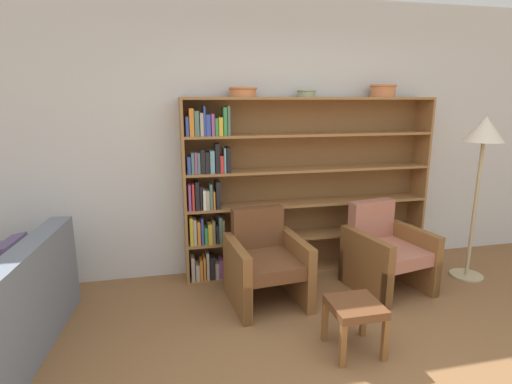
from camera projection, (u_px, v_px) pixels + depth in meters
name	position (u px, v px, depth m)	size (l,w,h in m)	color
wall_back	(279.00, 140.00, 4.12)	(12.00, 0.06, 2.75)	silver
bookshelf	(287.00, 189.00, 4.08)	(2.56, 0.30, 1.80)	olive
bowl_stoneware	(243.00, 91.00, 3.75)	(0.28, 0.28, 0.09)	#C67547
bowl_terracotta	(307.00, 93.00, 3.88)	(0.19, 0.19, 0.07)	gray
bowl_copper	(383.00, 90.00, 4.05)	(0.27, 0.27, 0.12)	#C67547
armchair_leather	(265.00, 262.00, 3.57)	(0.70, 0.74, 0.81)	brown
armchair_cushioned	(385.00, 251.00, 3.82)	(0.76, 0.79, 0.81)	brown
floor_lamp	(483.00, 142.00, 3.81)	(0.36, 0.36, 1.63)	tan
footstool	(355.00, 312.00, 2.85)	(0.36, 0.36, 0.38)	brown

